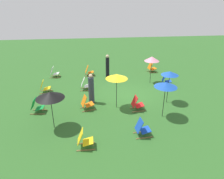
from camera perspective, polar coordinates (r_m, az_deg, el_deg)
name	(u,v)px	position (r m, az deg, el deg)	size (l,w,h in m)	color
ground_plane	(131,96)	(12.98, 5.27, -1.76)	(40.00, 40.00, 0.00)	#2D6026
deckchair_0	(54,73)	(16.45, -15.77, 4.55)	(0.54, 0.80, 0.83)	olive
deckchair_1	(37,106)	(11.68, -20.13, -4.38)	(0.55, 0.80, 0.83)	olive
deckchair_2	(137,104)	(11.29, 6.91, -3.96)	(0.54, 0.80, 0.83)	olive
deckchair_3	(84,140)	(8.70, -7.73, -13.64)	(0.48, 0.76, 0.83)	olive
deckchair_4	(87,103)	(11.35, -7.04, -3.81)	(0.66, 0.86, 0.83)	olive
deckchair_5	(89,71)	(16.23, -6.45, 5.07)	(0.50, 0.77, 0.83)	olive
deckchair_6	(152,68)	(17.26, 10.91, 5.96)	(0.60, 0.83, 0.83)	olive
deckchair_7	(166,80)	(14.88, 14.75, 2.57)	(0.66, 0.86, 0.83)	olive
deckchair_8	(45,87)	(13.95, -18.19, 0.65)	(0.49, 0.77, 0.83)	olive
deckchair_9	(85,85)	(13.75, -7.45, 1.38)	(0.51, 0.78, 0.83)	olive
deckchair_10	(142,128)	(9.35, 8.32, -10.64)	(0.53, 0.80, 0.83)	olive
umbrella_0	(152,59)	(14.56, 10.99, 8.33)	(1.03, 1.03, 1.94)	black
umbrella_1	(50,95)	(9.52, -16.83, -1.48)	(1.28, 1.28, 1.86)	black
umbrella_2	(170,73)	(11.89, 15.75, 4.34)	(0.97, 0.97, 1.92)	black
umbrella_3	(166,85)	(10.32, 14.69, 1.30)	(1.13, 1.13, 1.91)	black
umbrella_4	(117,76)	(10.84, 1.30, 3.63)	(1.18, 1.18, 1.99)	black
person_0	(107,67)	(15.34, -1.26, 6.20)	(0.37, 0.37, 1.86)	black
person_1	(91,90)	(11.81, -5.77, -0.04)	(0.36, 0.36, 1.78)	#333847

